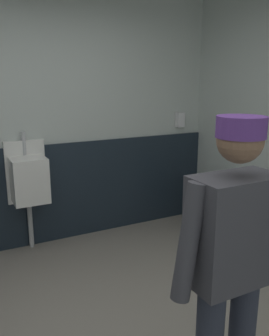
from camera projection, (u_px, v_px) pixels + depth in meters
name	position (u px, v px, depth m)	size (l,w,h in m)	color
wall_back	(25.00, 111.00, 3.65)	(4.88, 0.12, 2.87)	silver
wainscot_band_back	(33.00, 196.00, 3.80)	(4.28, 0.03, 1.08)	#19232D
urinal_solo	(29.00, 179.00, 3.60)	(0.40, 0.34, 1.24)	white
person	(233.00, 254.00, 1.74)	(0.65, 0.60, 1.59)	#2D3342
trash_bin	(209.00, 207.00, 4.10)	(0.31, 0.31, 0.66)	#38383D
soap_dispenser	(180.00, 120.00, 4.42)	(0.10, 0.07, 0.18)	silver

